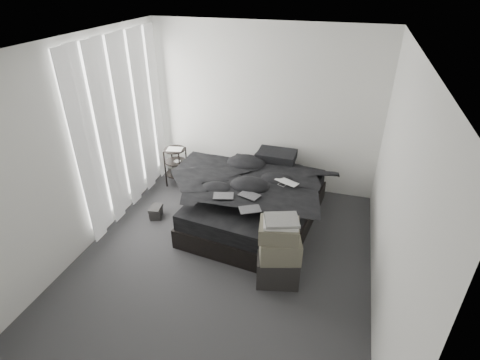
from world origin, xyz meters
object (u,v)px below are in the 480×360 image
(bed, at_px, (256,212))
(laptop, at_px, (285,179))
(side_stand, at_px, (176,167))
(box_lower, at_px, (278,268))

(bed, distance_m, laptop, 0.72)
(side_stand, relative_size, box_lower, 1.34)
(bed, xyz_separation_m, laptop, (0.38, 0.00, 0.61))
(bed, height_order, laptop, laptop)
(bed, relative_size, laptop, 6.24)
(bed, xyz_separation_m, side_stand, (-1.56, 0.64, 0.18))
(bed, bearing_deg, side_stand, 164.45)
(laptop, distance_m, box_lower, 1.25)
(laptop, height_order, side_stand, laptop)
(bed, xyz_separation_m, box_lower, (0.54, -1.10, 0.04))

